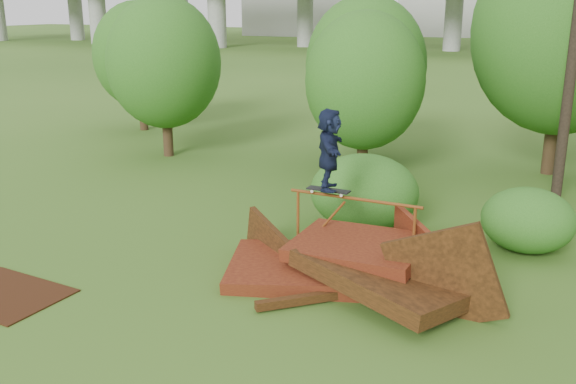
% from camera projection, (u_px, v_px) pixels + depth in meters
% --- Properties ---
extents(ground, '(240.00, 240.00, 0.00)m').
position_uv_depth(ground, '(283.00, 312.00, 11.47)').
color(ground, '#2D5116').
rests_on(ground, ground).
extents(scrap_pile, '(5.83, 3.63, 2.29)m').
position_uv_depth(scrap_pile, '(353.00, 267.00, 12.43)').
color(scrap_pile, '#3F120B').
rests_on(scrap_pile, ground).
extents(grind_rail, '(2.79, 0.18, 1.59)m').
position_uv_depth(grind_rail, '(354.00, 217.00, 12.90)').
color(grind_rail, brown).
rests_on(grind_rail, ground).
extents(skateboard, '(0.90, 0.28, 0.09)m').
position_uv_depth(skateboard, '(328.00, 190.00, 13.00)').
color(skateboard, black).
rests_on(skateboard, grind_rail).
extents(skater, '(0.95, 1.60, 1.65)m').
position_uv_depth(skater, '(329.00, 149.00, 12.76)').
color(skater, '#141B35').
rests_on(skater, skateboard).
extents(flat_plate, '(2.44, 1.84, 0.03)m').
position_uv_depth(flat_plate, '(4.00, 294.00, 12.13)').
color(flat_plate, black).
rests_on(flat_plate, ground).
extents(tree_0, '(3.96, 3.96, 5.59)m').
position_uv_depth(tree_0, '(164.00, 63.00, 22.21)').
color(tree_0, black).
rests_on(tree_0, ground).
extents(tree_1, '(4.03, 4.03, 5.61)m').
position_uv_depth(tree_1, '(366.00, 66.00, 21.34)').
color(tree_1, black).
rests_on(tree_1, ground).
extents(tree_2, '(3.64, 3.64, 5.13)m').
position_uv_depth(tree_2, '(365.00, 81.00, 19.37)').
color(tree_2, black).
rests_on(tree_2, ground).
extents(tree_3, '(5.51, 5.51, 7.65)m').
position_uv_depth(tree_3, '(564.00, 31.00, 19.46)').
color(tree_3, black).
rests_on(tree_3, ground).
extents(tree_6, '(3.88, 3.88, 5.42)m').
position_uv_depth(tree_6, '(140.00, 55.00, 26.94)').
color(tree_6, black).
rests_on(tree_6, ground).
extents(shrub_left, '(2.64, 2.44, 1.83)m').
position_uv_depth(shrub_left, '(364.00, 192.00, 15.50)').
color(shrub_left, '#1C4C14').
rests_on(shrub_left, ground).
extents(shrub_right, '(2.02, 1.86, 1.43)m').
position_uv_depth(shrub_right, '(528.00, 220.00, 14.10)').
color(shrub_right, '#1C4C14').
rests_on(shrub_right, ground).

